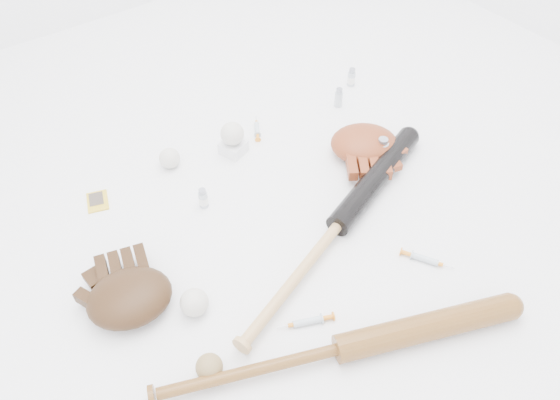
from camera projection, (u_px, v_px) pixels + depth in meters
bat_dark at (339, 224)px, 1.58m from camera, size 0.96×0.40×0.07m
bat_wood at (340, 349)px, 1.31m from camera, size 0.93×0.42×0.07m
glove_dark at (129, 297)px, 1.40m from camera, size 0.32×0.32×0.09m
glove_tan at (364, 143)px, 1.81m from camera, size 0.37×0.37×0.10m
trading_card at (98, 201)px, 1.69m from camera, size 0.09×0.10×0.00m
pedestal at (233, 147)px, 1.83m from camera, size 0.10×0.10×0.04m
baseball_on_pedestal at (232, 134)px, 1.79m from camera, size 0.08×0.08×0.08m
baseball_left at (120, 305)px, 1.40m from camera, size 0.07×0.07×0.07m
baseball_upper at (170, 158)px, 1.78m from camera, size 0.07×0.07×0.07m
baseball_mid at (194, 302)px, 1.40m from camera, size 0.07×0.07×0.07m
baseball_aged at (209, 367)px, 1.28m from camera, size 0.07×0.07×0.07m
syringe_1 at (308, 322)px, 1.39m from camera, size 0.16×0.09×0.02m
syringe_2 at (257, 129)px, 1.92m from camera, size 0.10×0.13×0.02m
syringe_3 at (425, 259)px, 1.53m from camera, size 0.11×0.16×0.02m
vial_0 at (339, 97)px, 2.00m from camera, size 0.03×0.03×0.08m
vial_1 at (351, 77)px, 2.09m from camera, size 0.03×0.03×0.07m
vial_2 at (203, 198)px, 1.65m from camera, size 0.03×0.03×0.07m
vial_3 at (382, 150)px, 1.78m from camera, size 0.04×0.04×0.09m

